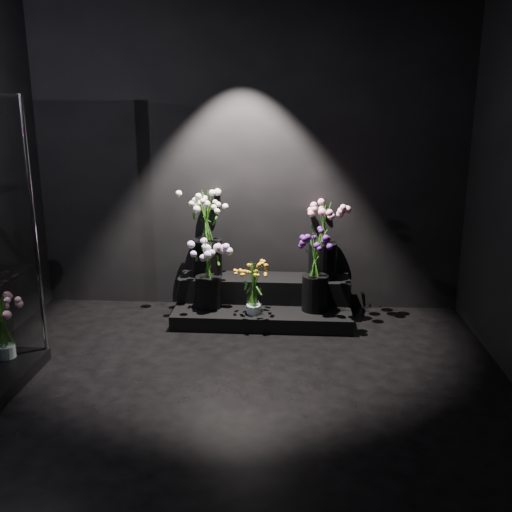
{
  "coord_description": "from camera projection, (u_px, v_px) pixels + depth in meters",
  "views": [
    {
      "loc": [
        0.43,
        -3.3,
        1.93
      ],
      "look_at": [
        0.12,
        1.2,
        0.71
      ],
      "focal_mm": 40.0,
      "sensor_mm": 36.0,
      "label": 1
    }
  ],
  "objects": [
    {
      "name": "bouquet_orange_bells",
      "position": [
        254.0,
        287.0,
        4.96
      ],
      "size": [
        0.3,
        0.3,
        0.46
      ],
      "rotation": [
        0.0,
        0.0,
        -0.22
      ],
      "color": "white",
      "rests_on": "display_riser"
    },
    {
      "name": "bouquet_cream_roses",
      "position": [
        207.0,
        228.0,
        5.25
      ],
      "size": [
        0.42,
        0.42,
        0.79
      ],
      "rotation": [
        0.0,
        0.0,
        -0.04
      ],
      "color": "black",
      "rests_on": "display_riser"
    },
    {
      "name": "bouquet_purple",
      "position": [
        316.0,
        268.0,
        4.99
      ],
      "size": [
        0.39,
        0.39,
        0.71
      ],
      "rotation": [
        0.0,
        0.0,
        -0.3
      ],
      "color": "black",
      "rests_on": "display_riser"
    },
    {
      "name": "wall_back",
      "position": [
        248.0,
        161.0,
        5.27
      ],
      "size": [
        4.0,
        0.0,
        4.0
      ],
      "primitive_type": "plane",
      "rotation": [
        1.57,
        0.0,
        0.0
      ],
      "color": "black",
      "rests_on": "floor"
    },
    {
      "name": "wall_front",
      "position": [
        119.0,
        323.0,
        1.42
      ],
      "size": [
        4.0,
        0.0,
        4.0
      ],
      "primitive_type": "plane",
      "rotation": [
        -1.57,
        0.0,
        0.0
      ],
      "color": "black",
      "rests_on": "floor"
    },
    {
      "name": "floor",
      "position": [
        224.0,
        409.0,
        3.71
      ],
      "size": [
        4.0,
        4.0,
        0.0
      ],
      "primitive_type": "plane",
      "color": "black",
      "rests_on": "ground"
    },
    {
      "name": "bouquet_case_base_pink",
      "position": [
        3.0,
        323.0,
        4.17
      ],
      "size": [
        0.35,
        0.35,
        0.51
      ],
      "rotation": [
        0.0,
        0.0,
        -0.02
      ],
      "color": "white",
      "rests_on": "display_case"
    },
    {
      "name": "bouquet_lilac",
      "position": [
        208.0,
        269.0,
        5.08
      ],
      "size": [
        0.4,
        0.4,
        0.61
      ],
      "rotation": [
        0.0,
        0.0,
        0.07
      ],
      "color": "black",
      "rests_on": "display_riser"
    },
    {
      "name": "bouquet_pink_roses",
      "position": [
        323.0,
        234.0,
        5.18
      ],
      "size": [
        0.49,
        0.49,
        0.72
      ],
      "rotation": [
        0.0,
        0.0,
        -0.34
      ],
      "color": "black",
      "rests_on": "display_riser"
    },
    {
      "name": "display_riser",
      "position": [
        263.0,
        301.0,
        5.28
      ],
      "size": [
        1.59,
        0.71,
        0.35
      ],
      "color": "black",
      "rests_on": "floor"
    }
  ]
}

